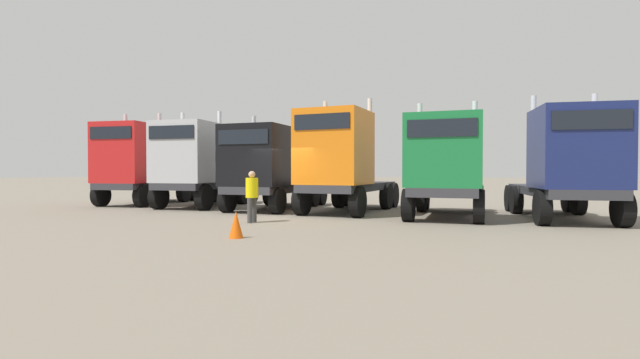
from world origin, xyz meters
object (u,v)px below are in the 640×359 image
at_px(semi_truck_silver, 195,165).
at_px(semi_truck_black, 265,167).
at_px(semi_truck_green, 445,166).
at_px(semi_truck_red, 135,164).
at_px(semi_truck_orange, 340,161).
at_px(semi_truck_navy, 570,163).
at_px(visitor_in_hivis, 252,193).
at_px(traffic_cone_mid, 236,225).

height_order(semi_truck_silver, semi_truck_black, semi_truck_silver).
bearing_deg(semi_truck_green, semi_truck_black, -97.61).
xyz_separation_m(semi_truck_red, semi_truck_green, (14.72, -0.16, -0.17)).
height_order(semi_truck_silver, semi_truck_orange, semi_truck_orange).
distance_m(semi_truck_red, semi_truck_navy, 18.56).
bearing_deg(semi_truck_black, semi_truck_green, 82.62).
height_order(semi_truck_navy, visitor_in_hivis, semi_truck_navy).
xyz_separation_m(semi_truck_orange, semi_truck_navy, (7.89, 0.42, -0.14)).
xyz_separation_m(semi_truck_orange, semi_truck_green, (4.06, -0.31, -0.22)).
relative_size(semi_truck_navy, traffic_cone_mid, 9.88).
xyz_separation_m(semi_truck_red, traffic_cone_mid, (10.80, -6.94, -1.66)).
distance_m(semi_truck_red, semi_truck_silver, 3.64).
bearing_deg(semi_truck_red, semi_truck_silver, 78.30).
height_order(semi_truck_black, semi_truck_navy, semi_truck_navy).
bearing_deg(semi_truck_green, semi_truck_red, -96.71).
bearing_deg(semi_truck_orange, semi_truck_black, -89.93).
distance_m(semi_truck_navy, visitor_in_hivis, 10.36).
bearing_deg(semi_truck_green, semi_truck_navy, 94.77).
bearing_deg(traffic_cone_mid, visitor_in_hivis, 116.76).
relative_size(visitor_in_hivis, traffic_cone_mid, 2.47).
bearing_deg(semi_truck_red, semi_truck_black, 78.44).
distance_m(semi_truck_silver, semi_truck_orange, 7.03).
relative_size(semi_truck_silver, traffic_cone_mid, 9.61).
xyz_separation_m(semi_truck_red, visitor_in_hivis, (9.26, -3.90, -1.04)).
xyz_separation_m(semi_truck_silver, semi_truck_navy, (14.92, 0.57, -0.04)).
distance_m(semi_truck_silver, semi_truck_black, 3.70).
distance_m(semi_truck_green, visitor_in_hivis, 6.68).
bearing_deg(semi_truck_green, semi_truck_orange, -100.52).
bearing_deg(semi_truck_orange, traffic_cone_mid, -0.92).
height_order(semi_truck_silver, traffic_cone_mid, semi_truck_silver).
bearing_deg(semi_truck_silver, semi_truck_green, 79.63).
distance_m(semi_truck_orange, traffic_cone_mid, 7.31).
distance_m(semi_truck_orange, visitor_in_hivis, 4.43).
relative_size(semi_truck_orange, traffic_cone_mid, 9.54).
height_order(semi_truck_red, semi_truck_silver, semi_truck_red).
height_order(semi_truck_green, traffic_cone_mid, semi_truck_green).
bearing_deg(semi_truck_black, semi_truck_red, -95.57).
height_order(semi_truck_black, traffic_cone_mid, semi_truck_black).
bearing_deg(visitor_in_hivis, semi_truck_orange, 67.88).
bearing_deg(semi_truck_black, semi_truck_orange, 86.17).
relative_size(semi_truck_silver, semi_truck_navy, 0.97).
xyz_separation_m(semi_truck_red, semi_truck_navy, (18.55, 0.58, -0.08)).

